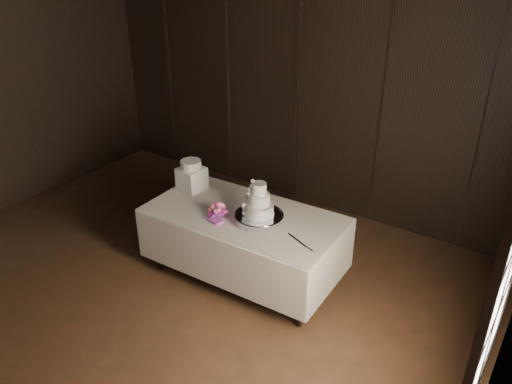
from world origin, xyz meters
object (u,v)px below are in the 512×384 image
object	(u,v)px
display_table	(244,243)
small_cake	(191,165)
cake_stand	(259,218)
box_pedestal	(192,179)
bouquet	(219,210)
wedding_cake	(256,202)

from	to	relation	value
display_table	small_cake	xyz separation A→B (m)	(-0.79, 0.13, 0.64)
cake_stand	small_cake	distance (m)	1.06
display_table	box_pedestal	world-z (taller)	box_pedestal
box_pedestal	small_cake	bearing A→B (deg)	0.00
bouquet	box_pedestal	xyz separation A→B (m)	(-0.60, 0.29, 0.07)
wedding_cake	bouquet	bearing A→B (deg)	173.74
display_table	bouquet	xyz separation A→B (m)	(-0.19, -0.16, 0.40)
display_table	cake_stand	world-z (taller)	cake_stand
wedding_cake	small_cake	size ratio (longest dim) A/B	1.49
box_pedestal	display_table	bearing A→B (deg)	-9.32
bouquet	small_cake	bearing A→B (deg)	153.94
cake_stand	wedding_cake	bearing A→B (deg)	-150.26
box_pedestal	small_cake	size ratio (longest dim) A/B	1.16
wedding_cake	box_pedestal	size ratio (longest dim) A/B	1.29
bouquet	display_table	bearing A→B (deg)	41.00
wedding_cake	box_pedestal	xyz separation A→B (m)	(-0.99, 0.20, -0.10)
display_table	wedding_cake	distance (m)	0.60
cake_stand	small_cake	size ratio (longest dim) A/B	2.15
bouquet	cake_stand	bearing A→B (deg)	15.14
wedding_cake	small_cake	distance (m)	1.01
cake_stand	small_cake	xyz separation A→B (m)	(-1.01, 0.18, 0.25)
cake_stand	box_pedestal	bearing A→B (deg)	169.77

